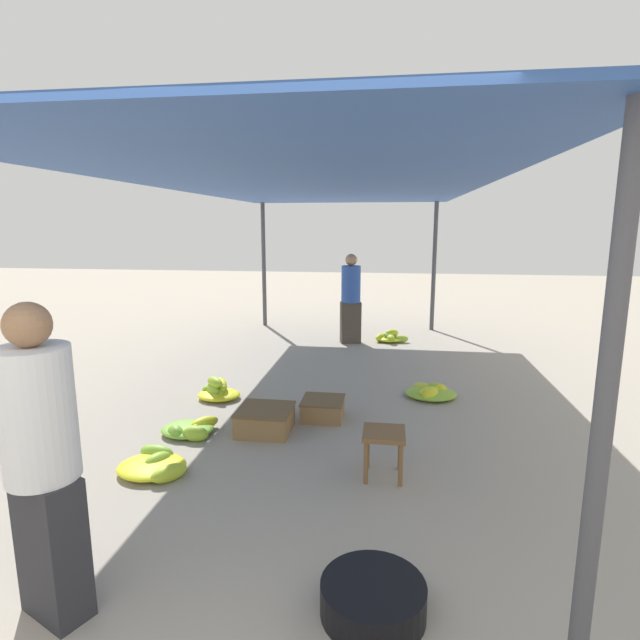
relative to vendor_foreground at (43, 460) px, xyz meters
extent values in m
cylinder|color=#4C4C51|center=(2.53, -0.16, 0.36)|extent=(0.08, 0.08, 2.47)
cylinder|color=#4C4C51|center=(-0.84, 7.74, 0.36)|extent=(0.08, 0.08, 2.47)
cylinder|color=#4C4C51|center=(2.53, 7.74, 0.36)|extent=(0.08, 0.08, 2.47)
cube|color=#33569E|center=(0.84, 3.79, 1.62)|extent=(3.77, 8.30, 0.04)
cube|color=#2D2D33|center=(0.00, 0.00, -0.48)|extent=(0.42, 0.34, 0.78)
cylinder|color=white|center=(0.00, 0.00, 0.25)|extent=(0.47, 0.47, 0.68)
sphere|color=#9E704C|center=(0.00, 0.00, 0.70)|extent=(0.22, 0.22, 0.22)
cube|color=brown|center=(1.69, 1.71, -0.49)|extent=(0.34, 0.34, 0.04)
cylinder|color=brown|center=(1.55, 1.58, -0.69)|extent=(0.04, 0.04, 0.36)
cylinder|color=brown|center=(1.82, 1.58, -0.69)|extent=(0.04, 0.04, 0.36)
cylinder|color=brown|center=(1.55, 1.85, -0.69)|extent=(0.04, 0.04, 0.36)
cylinder|color=brown|center=(1.82, 1.85, -0.69)|extent=(0.04, 0.04, 0.36)
cylinder|color=black|center=(1.66, 0.22, -0.78)|extent=(0.56, 0.56, 0.18)
ellipsoid|color=#7DB636|center=(-0.31, 2.17, -0.80)|extent=(0.24, 0.23, 0.13)
ellipsoid|color=yellow|center=(-0.11, 2.40, -0.80)|extent=(0.30, 0.32, 0.13)
ellipsoid|color=yellow|center=(-0.16, 2.38, -0.81)|extent=(0.11, 0.30, 0.12)
ellipsoid|color=#92BF32|center=(-0.10, 2.14, -0.80)|extent=(0.26, 0.13, 0.15)
ellipsoid|color=#78B437|center=(-0.24, 2.30, -0.82)|extent=(0.52, 0.45, 0.10)
ellipsoid|color=#9EC330|center=(-0.31, 3.29, -0.66)|extent=(0.29, 0.27, 0.12)
ellipsoid|color=#89BB34|center=(-0.42, 3.43, -0.78)|extent=(0.21, 0.26, 0.11)
ellipsoid|color=#BBCF2B|center=(-0.25, 3.36, -0.72)|extent=(0.23, 0.28, 0.10)
ellipsoid|color=#99C131|center=(-0.32, 3.34, -0.78)|extent=(0.33, 0.30, 0.15)
ellipsoid|color=yellow|center=(-0.28, 3.41, -0.70)|extent=(0.28, 0.33, 0.10)
ellipsoid|color=#8CBC33|center=(-0.35, 3.31, -0.75)|extent=(0.27, 0.28, 0.15)
ellipsoid|color=yellow|center=(-0.28, 3.32, -0.82)|extent=(0.50, 0.44, 0.10)
ellipsoid|color=#AFCA2D|center=(-0.02, 1.40, -0.80)|extent=(0.31, 0.33, 0.13)
ellipsoid|color=#88BB34|center=(-0.27, 1.70, -0.79)|extent=(0.30, 0.14, 0.14)
ellipsoid|color=#97C131|center=(-0.20, 1.57, -0.78)|extent=(0.23, 0.27, 0.11)
ellipsoid|color=#8ABB33|center=(-0.34, 1.72, -0.80)|extent=(0.21, 0.12, 0.13)
ellipsoid|color=yellow|center=(-0.23, 1.52, -0.82)|extent=(0.57, 0.50, 0.10)
ellipsoid|color=yellow|center=(2.18, 3.65, -0.78)|extent=(0.28, 0.24, 0.11)
ellipsoid|color=yellow|center=(2.33, 3.83, -0.78)|extent=(0.23, 0.26, 0.09)
ellipsoid|color=yellow|center=(2.21, 3.72, -0.78)|extent=(0.21, 0.12, 0.10)
ellipsoid|color=yellow|center=(2.20, 3.60, -0.80)|extent=(0.28, 0.29, 0.15)
ellipsoid|color=#97C131|center=(2.28, 3.85, -0.80)|extent=(0.23, 0.18, 0.14)
ellipsoid|color=yellow|center=(2.13, 3.95, -0.82)|extent=(0.24, 0.20, 0.10)
ellipsoid|color=#8EBD33|center=(2.22, 3.72, -0.82)|extent=(0.60, 0.53, 0.10)
ellipsoid|color=#C2D229|center=(1.75, 6.58, -0.71)|extent=(0.28, 0.22, 0.13)
ellipsoid|color=#B0CB2D|center=(1.73, 6.44, -0.76)|extent=(0.17, 0.25, 0.11)
ellipsoid|color=yellow|center=(1.56, 6.58, -0.80)|extent=(0.25, 0.32, 0.14)
ellipsoid|color=#9BC230|center=(1.90, 6.54, -0.80)|extent=(0.31, 0.19, 0.13)
ellipsoid|color=#8DBD33|center=(1.72, 6.59, -0.74)|extent=(0.21, 0.28, 0.10)
ellipsoid|color=#86BA34|center=(1.73, 6.59, -0.74)|extent=(0.31, 0.25, 0.10)
ellipsoid|color=#C6D429|center=(1.72, 6.59, -0.82)|extent=(0.47, 0.41, 0.10)
cube|color=olive|center=(0.50, 2.47, -0.76)|extent=(0.51, 0.51, 0.22)
cube|color=brown|center=(0.50, 2.47, -0.64)|extent=(0.53, 0.53, 0.02)
cube|color=olive|center=(1.03, 2.89, -0.77)|extent=(0.42, 0.42, 0.19)
cube|color=brown|center=(1.03, 2.89, -0.67)|extent=(0.44, 0.44, 0.02)
cube|color=#4C4238|center=(1.03, 6.41, -0.51)|extent=(0.38, 0.28, 0.72)
cylinder|color=#3359B2|center=(1.03, 6.41, 0.16)|extent=(0.41, 0.41, 0.63)
sphere|color=tan|center=(1.03, 6.41, 0.58)|extent=(0.20, 0.20, 0.20)
camera|label=1|loc=(1.70, -2.10, 1.16)|focal=28.00mm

